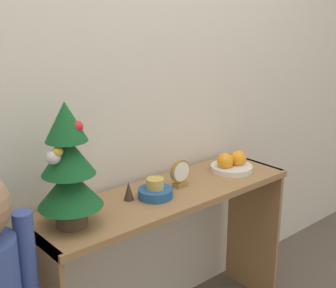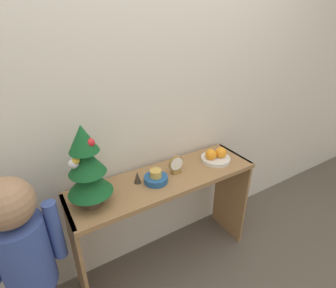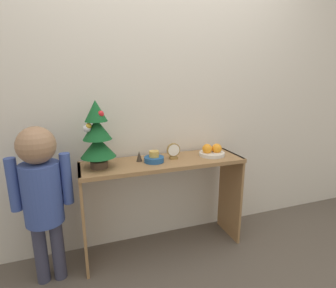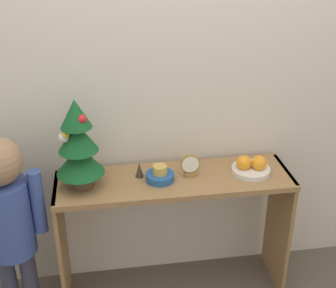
# 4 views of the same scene
# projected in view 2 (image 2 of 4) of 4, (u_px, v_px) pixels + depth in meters

# --- Properties ---
(ground_plane) EXTENTS (12.00, 12.00, 0.00)m
(ground_plane) POSITION_uv_depth(u_px,v_px,m) (179.00, 277.00, 1.88)
(ground_plane) COLOR brown
(back_wall) EXTENTS (7.00, 0.05, 2.50)m
(back_wall) POSITION_uv_depth(u_px,v_px,m) (146.00, 94.00, 1.64)
(back_wall) COLOR beige
(back_wall) RESTS_ON ground_plane
(console_table) EXTENTS (1.25, 0.37, 0.76)m
(console_table) POSITION_uv_depth(u_px,v_px,m) (166.00, 198.00, 1.76)
(console_table) COLOR olive
(console_table) RESTS_ON ground_plane
(mini_tree) EXTENTS (0.24, 0.24, 0.47)m
(mini_tree) POSITION_uv_depth(u_px,v_px,m) (87.00, 168.00, 1.35)
(mini_tree) COLOR #4C3828
(mini_tree) RESTS_ON console_table
(fruit_bowl) EXTENTS (0.21, 0.21, 0.10)m
(fruit_bowl) POSITION_uv_depth(u_px,v_px,m) (216.00, 156.00, 1.86)
(fruit_bowl) COLOR silver
(fruit_bowl) RESTS_ON console_table
(singing_bowl) EXTENTS (0.15, 0.15, 0.09)m
(singing_bowl) POSITION_uv_depth(u_px,v_px,m) (156.00, 178.00, 1.63)
(singing_bowl) COLOR #235189
(singing_bowl) RESTS_ON console_table
(desk_clock) EXTENTS (0.11, 0.04, 0.13)m
(desk_clock) POSITION_uv_depth(u_px,v_px,m) (176.00, 165.00, 1.70)
(desk_clock) COLOR olive
(desk_clock) RESTS_ON console_table
(figurine) EXTENTS (0.04, 0.04, 0.08)m
(figurine) POSITION_uv_depth(u_px,v_px,m) (137.00, 177.00, 1.62)
(figurine) COLOR #382D23
(figurine) RESTS_ON console_table
(child_figure) EXTENTS (0.38, 0.24, 1.09)m
(child_figure) POSITION_uv_depth(u_px,v_px,m) (23.00, 250.00, 1.26)
(child_figure) COLOR #38384C
(child_figure) RESTS_ON ground_plane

